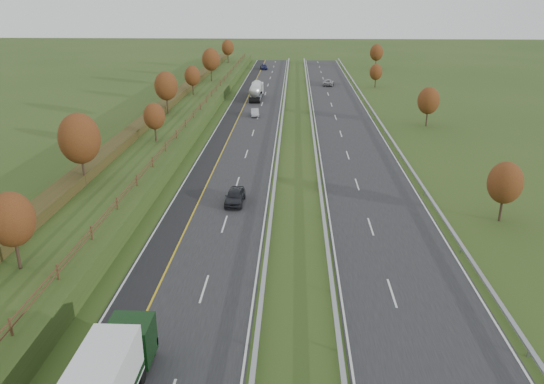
{
  "coord_description": "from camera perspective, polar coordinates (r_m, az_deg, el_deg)",
  "views": [
    {
      "loc": [
        7.84,
        -23.46,
        20.72
      ],
      "look_at": [
        5.7,
        26.22,
        2.2
      ],
      "focal_mm": 35.0,
      "sensor_mm": 36.0,
      "label": 1
    }
  ],
  "objects": [
    {
      "name": "ground",
      "position": [
        81.15,
        2.51,
        5.61
      ],
      "size": [
        400.0,
        400.0,
        0.0
      ],
      "primitive_type": "plane",
      "color": "#2E4619",
      "rests_on": "ground"
    },
    {
      "name": "near_carriageway",
      "position": [
        86.34,
        -2.84,
        6.53
      ],
      "size": [
        10.5,
        200.0,
        0.04
      ],
      "primitive_type": "cube",
      "color": "black",
      "rests_on": "ground"
    },
    {
      "name": "far_carriageway",
      "position": [
        86.42,
        8.19,
        6.36
      ],
      "size": [
        10.5,
        200.0,
        0.04
      ],
      "primitive_type": "cube",
      "color": "black",
      "rests_on": "ground"
    },
    {
      "name": "hard_shoulder",
      "position": [
        86.76,
        -5.32,
        6.54
      ],
      "size": [
        3.0,
        200.0,
        0.04
      ],
      "primitive_type": "cube",
      "color": "black",
      "rests_on": "ground"
    },
    {
      "name": "lane_markings",
      "position": [
        85.88,
        1.44,
        6.49
      ],
      "size": [
        26.75,
        200.0,
        0.01
      ],
      "color": "silver",
      "rests_on": "near_carriageway"
    },
    {
      "name": "embankment_left",
      "position": [
        88.25,
        -11.35,
        7.12
      ],
      "size": [
        12.0,
        200.0,
        2.0
      ],
      "primitive_type": "cube",
      "color": "#2E4619",
      "rests_on": "ground"
    },
    {
      "name": "hedge_left",
      "position": [
        88.41,
        -12.69,
        8.07
      ],
      "size": [
        2.2,
        180.0,
        1.1
      ],
      "primitive_type": "cube",
      "color": "#333415",
      "rests_on": "embankment_left"
    },
    {
      "name": "fence_left",
      "position": [
        86.53,
        -8.56,
        8.2
      ],
      "size": [
        0.12,
        189.06,
        1.2
      ],
      "color": "#422B19",
      "rests_on": "embankment_left"
    },
    {
      "name": "median_barrier_near",
      "position": [
        85.87,
        0.97,
        6.88
      ],
      "size": [
        0.32,
        200.0,
        0.71
      ],
      "color": "gray",
      "rests_on": "ground"
    },
    {
      "name": "median_barrier_far",
      "position": [
        85.9,
        4.4,
        6.83
      ],
      "size": [
        0.32,
        200.0,
        0.71
      ],
      "color": "gray",
      "rests_on": "ground"
    },
    {
      "name": "outer_barrier_far",
      "position": [
        87.06,
        12.04,
        6.62
      ],
      "size": [
        0.32,
        200.0,
        0.71
      ],
      "color": "gray",
      "rests_on": "ground"
    },
    {
      "name": "trees_left",
      "position": [
        83.9,
        -11.89,
        10.15
      ],
      "size": [
        6.64,
        164.3,
        7.66
      ],
      "color": "#2D2116",
      "rests_on": "embankment_left"
    },
    {
      "name": "trees_far",
      "position": [
        115.97,
        13.64,
        11.7
      ],
      "size": [
        8.45,
        118.6,
        7.12
      ],
      "color": "#2D2116",
      "rests_on": "ground"
    },
    {
      "name": "road_tanker",
      "position": [
        114.17,
        -1.72,
        10.91
      ],
      "size": [
        2.4,
        11.22,
        3.46
      ],
      "color": "silver",
      "rests_on": "near_carriageway"
    },
    {
      "name": "car_dark_near",
      "position": [
        55.92,
        -4.0,
        -0.45
      ],
      "size": [
        2.0,
        4.73,
        1.59
      ],
      "primitive_type": "imported",
      "rotation": [
        0.0,
        0.0,
        -0.03
      ],
      "color": "black",
      "rests_on": "near_carriageway"
    },
    {
      "name": "car_silver_mid",
      "position": [
        97.49,
        -1.87,
        8.56
      ],
      "size": [
        1.88,
        4.14,
        1.32
      ],
      "primitive_type": "imported",
      "rotation": [
        0.0,
        0.0,
        0.12
      ],
      "color": "#999A9E",
      "rests_on": "near_carriageway"
    },
    {
      "name": "car_small_far",
      "position": [
        161.35,
        -0.89,
        13.31
      ],
      "size": [
        2.55,
        5.0,
        1.39
      ],
      "primitive_type": "imported",
      "rotation": [
        0.0,
        0.0,
        0.13
      ],
      "color": "#13163B",
      "rests_on": "near_carriageway"
    },
    {
      "name": "car_oncoming",
      "position": [
        132.53,
        6.09,
        11.65
      ],
      "size": [
        3.1,
        5.5,
        1.45
      ],
      "primitive_type": "imported",
      "rotation": [
        0.0,
        0.0,
        3.0
      ],
      "color": "#9C9CA1",
      "rests_on": "far_carriageway"
    }
  ]
}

